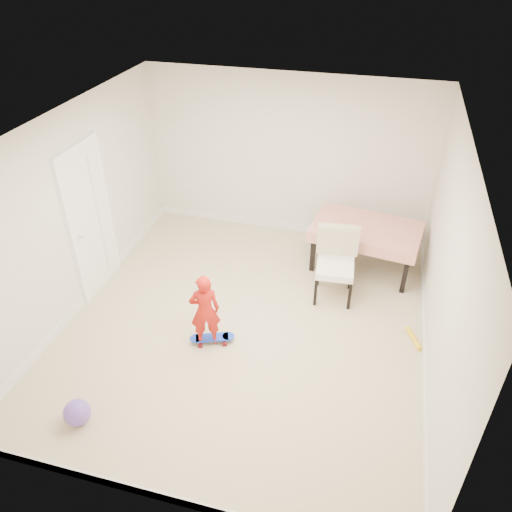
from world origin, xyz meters
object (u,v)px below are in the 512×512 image
(dining_table, at_px, (364,247))
(balloon, at_px, (77,413))
(skateboard, at_px, (212,339))
(dining_chair, at_px, (335,266))
(child, at_px, (205,313))

(dining_table, relative_size, balloon, 5.43)
(balloon, bearing_deg, skateboard, 57.27)
(balloon, bearing_deg, dining_table, 54.26)
(dining_chair, relative_size, child, 1.02)
(skateboard, relative_size, child, 0.56)
(dining_table, bearing_deg, dining_chair, -103.30)
(dining_table, height_order, child, child)
(child, xyz_separation_m, balloon, (-0.90, -1.45, -0.36))
(dining_table, distance_m, skateboard, 2.72)
(dining_table, bearing_deg, balloon, -117.33)
(dining_chair, xyz_separation_m, skateboard, (-1.32, -1.30, -0.47))
(dining_table, xyz_separation_m, dining_chair, (-0.33, -0.84, 0.15))
(child, bearing_deg, dining_table, -152.09)
(dining_table, distance_m, balloon, 4.47)
(dining_table, bearing_deg, skateboard, -119.29)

